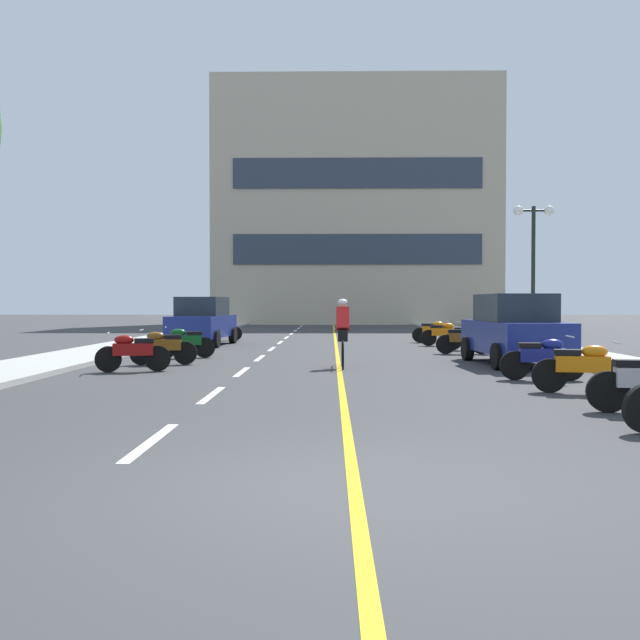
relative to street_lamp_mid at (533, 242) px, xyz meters
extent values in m
plane|color=#38383A|center=(-7.29, 2.03, -3.76)|extent=(140.00, 140.00, 0.00)
cube|color=#A8A8A3|center=(-14.49, 5.03, -3.70)|extent=(2.40, 72.00, 0.12)
cube|color=#A8A8A3|center=(-0.09, 5.03, -3.70)|extent=(2.40, 72.00, 0.12)
cube|color=silver|center=(-9.29, -16.97, -3.76)|extent=(0.14, 2.20, 0.01)
cube|color=silver|center=(-9.29, -12.97, -3.76)|extent=(0.14, 2.20, 0.01)
cube|color=silver|center=(-9.29, -8.97, -3.76)|extent=(0.14, 2.20, 0.01)
cube|color=silver|center=(-9.29, -4.97, -3.76)|extent=(0.14, 2.20, 0.01)
cube|color=silver|center=(-9.29, -0.97, -3.76)|extent=(0.14, 2.20, 0.01)
cube|color=silver|center=(-9.29, 3.03, -3.76)|extent=(0.14, 2.20, 0.01)
cube|color=silver|center=(-9.29, 7.03, -3.76)|extent=(0.14, 2.20, 0.01)
cube|color=silver|center=(-9.29, 11.03, -3.76)|extent=(0.14, 2.20, 0.01)
cube|color=silver|center=(-9.29, 15.03, -3.76)|extent=(0.14, 2.20, 0.01)
cube|color=silver|center=(-9.29, 19.03, -3.76)|extent=(0.14, 2.20, 0.01)
cube|color=silver|center=(-9.29, 23.03, -3.76)|extent=(0.14, 2.20, 0.01)
cube|color=silver|center=(-9.29, 27.03, -3.76)|extent=(0.14, 2.20, 0.01)
cube|color=gold|center=(-7.04, 5.03, -3.76)|extent=(0.12, 66.00, 0.01)
cube|color=#BCAD93|center=(-5.30, 29.74, 5.53)|extent=(21.76, 7.42, 18.57)
cube|color=#2D3847|center=(-5.30, 25.98, 1.81)|extent=(18.28, 0.10, 2.23)
cube|color=#2D3847|center=(-5.30, 25.98, 7.38)|extent=(18.28, 0.10, 2.23)
cylinder|color=black|center=(0.00, 0.00, -1.18)|extent=(0.14, 0.14, 4.92)
cylinder|color=black|center=(0.00, 0.00, 1.13)|extent=(1.10, 0.08, 0.08)
sphere|color=white|center=(-0.55, 0.00, 1.13)|extent=(0.36, 0.36, 0.36)
sphere|color=white|center=(0.55, 0.00, 1.13)|extent=(0.36, 0.36, 0.36)
cylinder|color=black|center=(-3.45, -5.63, -3.44)|extent=(0.26, 0.65, 0.64)
cylinder|color=black|center=(-1.75, -5.53, -3.44)|extent=(0.26, 0.65, 0.64)
cylinder|color=black|center=(-3.28, -8.43, -3.44)|extent=(0.26, 0.65, 0.64)
cylinder|color=black|center=(-1.58, -8.33, -3.44)|extent=(0.26, 0.65, 0.64)
cube|color=navy|center=(-2.51, -6.98, -3.04)|extent=(1.95, 4.30, 0.80)
cube|color=#1E2833|center=(-2.51, -6.98, -2.29)|extent=(1.69, 2.29, 0.70)
cylinder|color=black|center=(-12.80, 2.49, -3.44)|extent=(0.27, 0.65, 0.64)
cylinder|color=black|center=(-11.11, 2.36, -3.44)|extent=(0.27, 0.65, 0.64)
cylinder|color=black|center=(-13.01, -0.30, -3.44)|extent=(0.27, 0.65, 0.64)
cylinder|color=black|center=(-11.32, -0.43, -3.44)|extent=(0.27, 0.65, 0.64)
cube|color=navy|center=(-12.06, 1.03, -3.04)|extent=(2.02, 4.32, 0.80)
cube|color=#1E2833|center=(-12.06, 1.03, -2.29)|extent=(1.72, 2.31, 0.70)
cylinder|color=black|center=(-3.24, -14.79, -3.46)|extent=(0.61, 0.19, 0.60)
cube|color=black|center=(-2.94, -14.84, -3.04)|extent=(0.47, 0.30, 0.10)
cylinder|color=black|center=(-2.31, -12.80, -3.46)|extent=(0.61, 0.22, 0.60)
cylinder|color=black|center=(-3.38, -12.57, -3.46)|extent=(0.61, 0.22, 0.60)
cube|color=orange|center=(-2.84, -12.69, -3.24)|extent=(0.94, 0.46, 0.28)
ellipsoid|color=orange|center=(-2.65, -12.73, -3.02)|extent=(0.48, 0.32, 0.22)
cube|color=black|center=(-3.09, -12.63, -3.04)|extent=(0.48, 0.32, 0.10)
cylinder|color=silver|center=(-2.31, -12.80, -2.86)|extent=(0.15, 0.59, 0.03)
cylinder|color=black|center=(-2.37, -10.68, -3.46)|extent=(0.61, 0.15, 0.60)
cylinder|color=black|center=(-3.46, -10.58, -3.46)|extent=(0.61, 0.15, 0.60)
cube|color=navy|center=(-2.91, -10.63, -3.24)|extent=(0.92, 0.36, 0.28)
ellipsoid|color=navy|center=(-2.71, -10.65, -3.02)|extent=(0.46, 0.28, 0.22)
cube|color=black|center=(-3.16, -10.61, -3.04)|extent=(0.46, 0.28, 0.10)
cylinder|color=silver|center=(-2.37, -10.68, -2.86)|extent=(0.08, 0.60, 0.03)
cylinder|color=black|center=(-12.33, -9.12, -3.46)|extent=(0.61, 0.24, 0.60)
cylinder|color=black|center=(-11.26, -8.86, -3.46)|extent=(0.61, 0.24, 0.60)
cube|color=maroon|center=(-11.79, -8.99, -3.24)|extent=(0.94, 0.49, 0.28)
ellipsoid|color=maroon|center=(-11.99, -9.04, -3.02)|extent=(0.48, 0.34, 0.22)
cube|color=black|center=(-11.55, -8.93, -3.04)|extent=(0.48, 0.34, 0.10)
cylinder|color=silver|center=(-12.33, -9.12, -2.86)|extent=(0.17, 0.59, 0.03)
cylinder|color=black|center=(-12.07, -7.27, -3.46)|extent=(0.61, 0.18, 0.60)
cylinder|color=black|center=(-10.98, -7.13, -3.46)|extent=(0.61, 0.18, 0.60)
cube|color=brown|center=(-11.53, -7.20, -3.24)|extent=(0.93, 0.39, 0.28)
ellipsoid|color=brown|center=(-11.73, -7.22, -3.02)|extent=(0.47, 0.30, 0.22)
cube|color=black|center=(-11.28, -7.16, -3.04)|extent=(0.47, 0.30, 0.10)
cylinder|color=silver|center=(-12.07, -7.27, -2.86)|extent=(0.11, 0.60, 0.03)
cylinder|color=black|center=(-11.96, -5.15, -3.46)|extent=(0.60, 0.26, 0.60)
cylinder|color=black|center=(-10.90, -4.86, -3.46)|extent=(0.60, 0.26, 0.60)
cube|color=#0C4C19|center=(-11.43, -5.01, -3.24)|extent=(0.94, 0.51, 0.28)
ellipsoid|color=#0C4C19|center=(-11.62, -5.06, -3.02)|extent=(0.49, 0.35, 0.22)
cube|color=black|center=(-11.19, -4.94, -3.04)|extent=(0.49, 0.35, 0.10)
cylinder|color=silver|center=(-11.96, -5.15, -2.86)|extent=(0.19, 0.59, 0.03)
cylinder|color=black|center=(-2.56, -3.30, -3.46)|extent=(0.60, 0.12, 0.60)
cylinder|color=black|center=(-3.65, -3.26, -3.46)|extent=(0.60, 0.12, 0.60)
cube|color=brown|center=(-3.10, -3.28, -3.24)|extent=(0.91, 0.31, 0.28)
ellipsoid|color=brown|center=(-2.91, -3.29, -3.02)|extent=(0.45, 0.25, 0.22)
cube|color=black|center=(-3.35, -3.27, -3.04)|extent=(0.45, 0.25, 0.10)
cylinder|color=silver|center=(-2.56, -3.30, -2.86)|extent=(0.05, 0.60, 0.03)
cylinder|color=black|center=(-2.08, -1.85, -3.46)|extent=(0.60, 0.28, 0.60)
cylinder|color=black|center=(-3.13, -1.51, -3.46)|extent=(0.60, 0.28, 0.60)
cube|color=maroon|center=(-2.60, -1.68, -3.24)|extent=(0.94, 0.55, 0.28)
ellipsoid|color=maroon|center=(-2.41, -1.75, -3.02)|extent=(0.49, 0.36, 0.22)
cube|color=black|center=(-2.84, -1.61, -3.04)|extent=(0.49, 0.36, 0.10)
cylinder|color=silver|center=(-2.08, -1.85, -2.86)|extent=(0.21, 0.58, 0.03)
cylinder|color=black|center=(-2.51, 0.96, -3.46)|extent=(0.61, 0.16, 0.60)
cylinder|color=black|center=(-3.61, 0.85, -3.46)|extent=(0.61, 0.16, 0.60)
cube|color=orange|center=(-3.06, 0.90, -3.24)|extent=(0.92, 0.37, 0.28)
ellipsoid|color=orange|center=(-2.86, 0.92, -3.02)|extent=(0.46, 0.28, 0.22)
cube|color=black|center=(-3.31, 0.88, -3.04)|extent=(0.46, 0.28, 0.10)
cylinder|color=silver|center=(-2.51, 0.96, -2.86)|extent=(0.09, 0.60, 0.03)
cylinder|color=black|center=(-2.56, 3.02, -3.46)|extent=(0.60, 0.12, 0.60)
cylinder|color=black|center=(-3.66, 3.05, -3.46)|extent=(0.60, 0.12, 0.60)
cube|color=orange|center=(-3.11, 3.03, -3.24)|extent=(0.91, 0.30, 0.28)
ellipsoid|color=orange|center=(-2.91, 3.03, -3.02)|extent=(0.45, 0.25, 0.22)
cube|color=black|center=(-3.36, 3.04, -3.04)|extent=(0.45, 0.25, 0.10)
cylinder|color=silver|center=(-2.56, 3.02, -2.86)|extent=(0.05, 0.60, 0.03)
cylinder|color=black|center=(-12.41, 4.50, -3.46)|extent=(0.60, 0.13, 0.60)
cylinder|color=black|center=(-11.31, 4.46, -3.46)|extent=(0.60, 0.13, 0.60)
cube|color=orange|center=(-11.86, 4.48, -3.24)|extent=(0.91, 0.32, 0.28)
ellipsoid|color=orange|center=(-12.06, 4.49, -3.02)|extent=(0.45, 0.26, 0.22)
cube|color=black|center=(-11.61, 4.47, -3.04)|extent=(0.45, 0.26, 0.10)
cylinder|color=silver|center=(-12.41, 4.50, -2.86)|extent=(0.06, 0.60, 0.03)
torus|color=black|center=(-6.94, -7.25, -3.42)|extent=(0.04, 0.72, 0.72)
torus|color=black|center=(-6.95, -8.30, -3.42)|extent=(0.04, 0.72, 0.72)
cylinder|color=black|center=(-6.94, -7.80, -3.12)|extent=(0.04, 0.95, 0.04)
cube|color=black|center=(-6.95, -7.95, -2.90)|extent=(0.10, 0.20, 0.06)
cylinder|color=black|center=(-6.94, -7.35, -2.87)|extent=(0.42, 0.03, 0.03)
cube|color=black|center=(-6.95, -7.90, -2.97)|extent=(0.24, 0.36, 0.28)
cube|color=red|center=(-6.94, -7.75, -2.57)|extent=(0.32, 0.46, 0.61)
sphere|color=tan|center=(-6.94, -7.62, -2.22)|extent=(0.20, 0.20, 0.20)
ellipsoid|color=white|center=(-6.94, -7.62, -2.15)|extent=(0.24, 0.26, 0.16)
camera|label=1|loc=(-7.24, -24.76, -2.19)|focal=38.70mm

